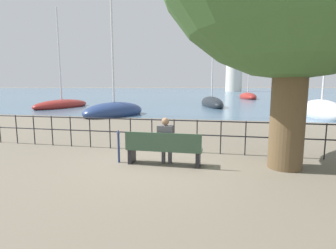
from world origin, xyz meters
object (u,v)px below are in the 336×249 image
(closed_umbrella, at_px, (119,144))
(park_bench, at_px, (164,149))
(sailboat_0, at_px, (62,105))
(sailboat_4, at_px, (114,111))
(sailboat_3, at_px, (248,97))
(sailboat_5, at_px, (212,103))
(harbor_lighthouse, at_px, (234,64))
(sailboat_1, at_px, (321,111))
(seated_person_left, at_px, (166,139))

(closed_umbrella, bearing_deg, park_bench, 0.18)
(sailboat_0, distance_m, sailboat_4, 9.77)
(sailboat_3, relative_size, sailboat_5, 0.97)
(sailboat_5, height_order, harbor_lighthouse, harbor_lighthouse)
(sailboat_5, bearing_deg, sailboat_1, -60.38)
(sailboat_4, height_order, harbor_lighthouse, harbor_lighthouse)
(closed_umbrella, xyz_separation_m, sailboat_4, (-4.82, 10.83, -0.17))
(sailboat_0, xyz_separation_m, sailboat_3, (19.53, 22.72, 0.07))
(closed_umbrella, height_order, sailboat_4, sailboat_4)
(sailboat_1, bearing_deg, closed_umbrella, -131.32)
(harbor_lighthouse, bearing_deg, closed_umbrella, -93.73)
(closed_umbrella, height_order, harbor_lighthouse, harbor_lighthouse)
(closed_umbrella, xyz_separation_m, harbor_lighthouse, (6.49, 99.71, 9.92))
(seated_person_left, xyz_separation_m, closed_umbrella, (-1.31, -0.08, -0.18))
(sailboat_0, xyz_separation_m, sailboat_5, (14.37, 4.94, 0.07))
(sailboat_0, bearing_deg, park_bench, -42.33)
(seated_person_left, relative_size, sailboat_4, 0.11)
(sailboat_1, bearing_deg, harbor_lighthouse, 86.30)
(sailboat_5, bearing_deg, park_bench, -103.71)
(park_bench, relative_size, closed_umbrella, 2.20)
(park_bench, xyz_separation_m, sailboat_1, (8.07, 12.97, -0.05))
(sailboat_3, distance_m, harbor_lighthouse, 61.33)
(seated_person_left, bearing_deg, park_bench, -115.76)
(sailboat_1, distance_m, sailboat_5, 11.48)
(park_bench, bearing_deg, sailboat_4, 119.37)
(sailboat_4, xyz_separation_m, harbor_lighthouse, (11.32, 88.88, 10.10))
(sailboat_0, relative_size, sailboat_1, 0.94)
(seated_person_left, distance_m, closed_umbrella, 1.32)
(sailboat_0, relative_size, sailboat_5, 0.87)
(sailboat_1, height_order, sailboat_5, sailboat_5)
(seated_person_left, relative_size, sailboat_0, 0.13)
(park_bench, relative_size, sailboat_0, 0.21)
(park_bench, relative_size, sailboat_5, 0.18)
(harbor_lighthouse, bearing_deg, sailboat_0, -103.05)
(sailboat_0, height_order, sailboat_5, sailboat_5)
(sailboat_0, height_order, sailboat_3, sailboat_3)
(park_bench, distance_m, sailboat_0, 21.67)
(park_bench, height_order, sailboat_0, sailboat_0)
(harbor_lighthouse, bearing_deg, seated_person_left, -92.98)
(sailboat_5, bearing_deg, closed_umbrella, -107.10)
(sailboat_0, distance_m, sailboat_5, 15.19)
(seated_person_left, distance_m, harbor_lighthouse, 100.24)
(sailboat_0, bearing_deg, sailboat_5, 26.20)
(closed_umbrella, distance_m, sailboat_5, 21.49)
(sailboat_4, distance_m, harbor_lighthouse, 90.16)
(sailboat_3, distance_m, sailboat_5, 18.51)
(closed_umbrella, distance_m, harbor_lighthouse, 100.41)
(sailboat_0, height_order, sailboat_1, sailboat_1)
(park_bench, bearing_deg, harbor_lighthouse, 87.00)
(sailboat_1, height_order, harbor_lighthouse, harbor_lighthouse)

